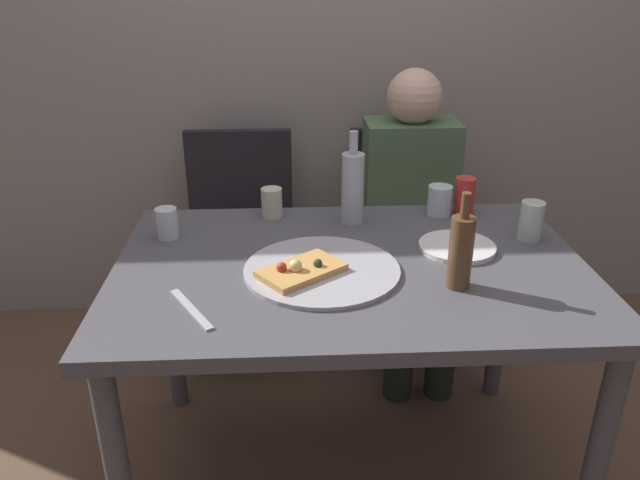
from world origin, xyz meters
TOP-DOWN VIEW (x-y plane):
  - ground_plane at (0.00, 0.00)m, footprint 8.00×8.00m
  - back_wall at (0.00, 1.15)m, footprint 6.00×0.10m
  - dining_table at (0.00, 0.00)m, footprint 1.32×0.88m
  - pizza_tray at (-0.08, -0.05)m, footprint 0.42×0.42m
  - pizza_slice_last at (-0.14, -0.08)m, footprint 0.25×0.24m
  - wine_bottle at (0.03, 0.30)m, footprint 0.07×0.07m
  - beer_bottle at (0.26, -0.15)m, footprint 0.06×0.06m
  - tumbler_near at (0.55, 0.14)m, footprint 0.07×0.07m
  - tumbler_far at (-0.23, 0.36)m, footprint 0.07×0.07m
  - wine_glass at (0.33, 0.35)m, footprint 0.08×0.08m
  - short_glass at (-0.54, 0.21)m, footprint 0.07×0.07m
  - soda_can at (0.41, 0.36)m, footprint 0.07×0.07m
  - plate_stack at (0.32, 0.08)m, footprint 0.22×0.22m
  - table_knife at (-0.41, -0.23)m, footprint 0.13×0.20m
  - chair_left at (-0.38, 0.84)m, footprint 0.44×0.44m
  - chair_right at (0.31, 0.84)m, footprint 0.44×0.44m
  - guest_in_sweater at (0.31, 0.69)m, footprint 0.36×0.56m

SIDE VIEW (x-z plane):
  - ground_plane at x=0.00m, z-range 0.00..0.00m
  - chair_left at x=-0.38m, z-range 0.06..0.96m
  - chair_right at x=0.31m, z-range 0.06..0.96m
  - guest_in_sweater at x=0.31m, z-range 0.06..1.23m
  - dining_table at x=0.00m, z-range 0.29..1.05m
  - table_knife at x=-0.41m, z-range 0.76..0.76m
  - pizza_tray at x=-0.08m, z-range 0.76..0.77m
  - plate_stack at x=0.32m, z-range 0.76..0.77m
  - pizza_slice_last at x=-0.14m, z-range 0.76..0.81m
  - short_glass at x=-0.54m, z-range 0.76..0.85m
  - tumbler_far at x=-0.23m, z-range 0.76..0.85m
  - wine_glass at x=0.33m, z-range 0.76..0.86m
  - tumbler_near at x=0.55m, z-range 0.76..0.88m
  - soda_can at x=0.41m, z-range 0.76..0.88m
  - beer_bottle at x=0.26m, z-range 0.73..0.99m
  - wine_bottle at x=0.03m, z-range 0.73..1.03m
  - back_wall at x=0.00m, z-range 0.00..2.60m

